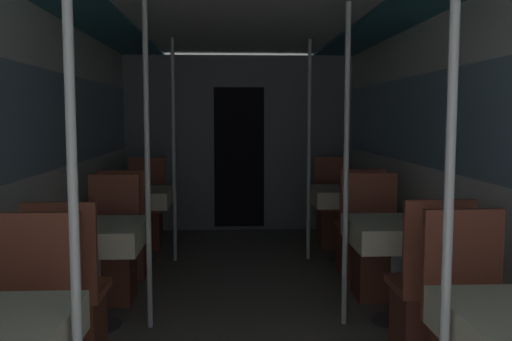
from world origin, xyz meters
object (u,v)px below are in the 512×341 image
object	(u,v)px
dining_table_left_1	(93,240)
chair_right_near_1	(427,309)
chair_right_far_1	(376,260)
support_pole_left_2	(174,151)
dining_table_left_2	(136,200)
chair_left_near_2	(126,244)
chair_left_far_2	(146,220)
chair_right_near_2	(358,242)
support_pole_left_1	(147,168)
chair_left_far_1	(112,263)
dining_table_right_2	(345,199)
support_pole_right_2	(309,151)
support_pole_left_0	(74,214)
support_pole_right_1	(346,167)
chair_right_far_2	(334,219)
chair_left_near_1	(70,315)
support_pole_right_0	(448,211)
dining_table_right_1	(399,237)

from	to	relation	value
dining_table_left_1	chair_right_near_1	bearing A→B (deg)	-15.71
chair_right_near_1	chair_right_far_1	size ratio (longest dim) A/B	1.00
dining_table_left_1	chair_right_far_1	distance (m)	2.23
chair_right_near_1	chair_right_far_1	bearing A→B (deg)	90.00
support_pole_left_2	dining_table_left_2	bearing A→B (deg)	180.00
chair_left_near_2	chair_left_far_2	size ratio (longest dim) A/B	1.00
chair_right_near_2	chair_right_far_1	bearing A→B (deg)	-90.00
support_pole_left_1	chair_right_near_2	distance (m)	2.29
chair_left_far_2	chair_right_far_1	world-z (taller)	same
support_pole_left_2	chair_right_far_1	xyz separation A→B (m)	(1.74, -1.25, -0.81)
support_pole_left_1	dining_table_left_2	bearing A→B (deg)	101.66
chair_left_far_1	dining_table_right_2	world-z (taller)	chair_left_far_1
dining_table_right_2	support_pole_right_2	bearing A→B (deg)	180.00
dining_table_left_1	support_pole_left_0	bearing A→B (deg)	-78.34
support_pole_right_1	chair_left_far_2	bearing A→B (deg)	125.51
chair_right_far_2	dining_table_right_2	bearing A→B (deg)	90.00
chair_right_far_1	support_pole_right_1	distance (m)	1.08
chair_right_near_2	chair_right_far_2	bearing A→B (deg)	90.00
dining_table_left_1	dining_table_right_2	world-z (taller)	same
chair_right_far_2	chair_left_near_1	bearing A→B (deg)	55.06
support_pole_right_0	chair_right_near_2	world-z (taller)	support_pole_right_0
support_pole_right_0	chair_right_far_2	xyz separation A→B (m)	(0.38, 4.29, -0.81)
dining_table_right_2	support_pole_left_1	bearing A→B (deg)	-133.36
chair_left_far_2	chair_right_near_2	bearing A→B (deg)	150.64
chair_right_near_2	chair_right_far_2	distance (m)	1.20
support_pole_right_2	chair_left_far_1	bearing A→B (deg)	-144.39
dining_table_left_2	dining_table_right_2	xyz separation A→B (m)	(2.13, 0.00, 0.00)
support_pole_right_1	support_pole_right_0	bearing A→B (deg)	-90.00
dining_table_left_1	support_pole_left_1	size ratio (longest dim) A/B	0.33
dining_table_left_1	support_pole_right_1	distance (m)	1.81
dining_table_left_2	chair_right_near_2	world-z (taller)	chair_right_near_2
chair_left_near_2	chair_right_near_2	bearing A→B (deg)	0.00
chair_left_far_1	chair_left_far_2	xyz separation A→B (m)	(0.00, 1.85, 0.00)
chair_left_near_2	chair_right_far_1	xyz separation A→B (m)	(2.13, -0.65, 0.00)
support_pole_right_0	dining_table_right_1	distance (m)	1.95
chair_left_near_2	chair_right_near_1	xyz separation A→B (m)	(2.13, -1.85, 0.00)
support_pole_left_2	chair_left_near_2	bearing A→B (deg)	-122.52
chair_left_near_1	dining_table_left_2	xyz separation A→B (m)	(0.00, 2.45, 0.31)
chair_left_far_2	chair_right_far_1	size ratio (longest dim) A/B	1.00
support_pole_left_0	support_pole_right_2	bearing A→B (deg)	69.75
chair_left_near_1	chair_right_far_1	bearing A→B (deg)	29.36
support_pole_left_1	chair_right_far_2	world-z (taller)	support_pole_left_1
support_pole_right_2	support_pole_right_1	bearing A→B (deg)	-90.00
support_pole_right_0	chair_right_far_1	distance (m)	2.60
chair_left_far_2	support_pole_left_2	xyz separation A→B (m)	(0.38, -0.60, 0.81)
chair_right_near_2	support_pole_right_2	distance (m)	1.08
support_pole_right_2	support_pole_left_0	bearing A→B (deg)	-110.25
chair_left_far_1	support_pole_left_2	bearing A→B (deg)	-106.97
dining_table_left_2	dining_table_left_1	bearing A→B (deg)	-90.00
chair_left_near_1	dining_table_right_1	bearing A→B (deg)	15.71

